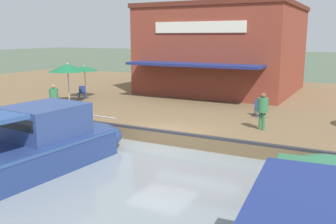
{
  "coord_description": "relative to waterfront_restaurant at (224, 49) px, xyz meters",
  "views": [
    {
      "loc": [
        13.45,
        7.34,
        4.6
      ],
      "look_at": [
        -1.0,
        -0.3,
        1.3
      ],
      "focal_mm": 40.0,
      "sensor_mm": 36.0,
      "label": 1
    }
  ],
  "objects": [
    {
      "name": "ground_plane",
      "position": [
        13.46,
        2.16,
        -3.71
      ],
      "size": [
        220.0,
        220.0,
        0.0
      ],
      "primitive_type": "plane",
      "color": "#4C5B47"
    },
    {
      "name": "quay_deck",
      "position": [
        2.46,
        2.16,
        -3.41
      ],
      "size": [
        22.0,
        56.0,
        0.6
      ],
      "primitive_type": "cube",
      "color": "brown",
      "rests_on": "ground"
    },
    {
      "name": "quay_edge_fender",
      "position": [
        13.36,
        2.16,
        -3.06
      ],
      "size": [
        0.2,
        50.4,
        0.1
      ],
      "primitive_type": "cube",
      "color": "#2D2D33",
      "rests_on": "quay_deck"
    },
    {
      "name": "waterfront_restaurant",
      "position": [
        0.0,
        0.0,
        0.0
      ],
      "size": [
        11.6,
        10.43,
        6.21
      ],
      "color": "brown",
      "rests_on": "quay_deck"
    },
    {
      "name": "patio_umbrella_mid_patio_right",
      "position": [
        7.71,
        -6.86,
        -1.16
      ],
      "size": [
        1.75,
        1.75,
        2.16
      ],
      "color": "#B7B7B7",
      "rests_on": "quay_deck"
    },
    {
      "name": "patio_umbrella_by_entrance",
      "position": [
        10.03,
        -6.17,
        -0.92
      ],
      "size": [
        2.27,
        2.27,
        2.47
      ],
      "color": "#B7B7B7",
      "rests_on": "quay_deck"
    },
    {
      "name": "cafe_chair_mid_patio",
      "position": [
        8.24,
        -6.71,
        -2.63
      ],
      "size": [
        0.59,
        0.59,
        0.85
      ],
      "color": "navy",
      "rests_on": "quay_deck"
    },
    {
      "name": "cafe_chair_back_row_seat",
      "position": [
        8.25,
        4.9,
        -2.63
      ],
      "size": [
        0.59,
        0.59,
        0.85
      ],
      "color": "navy",
      "rests_on": "quay_deck"
    },
    {
      "name": "person_mid_patio",
      "position": [
        10.96,
        5.7,
        -2.09
      ],
      "size": [
        0.46,
        0.46,
        1.63
      ],
      "color": "#337547",
      "rests_on": "quay_deck"
    },
    {
      "name": "person_at_quay_edge",
      "position": [
        12.78,
        -4.66,
        -2.12
      ],
      "size": [
        0.45,
        0.45,
        1.59
      ],
      "color": "orange",
      "rests_on": "quay_deck"
    },
    {
      "name": "motorboat_second_along",
      "position": [
        18.53,
        9.11,
        -3.05
      ],
      "size": [
        9.45,
        3.7,
        2.17
      ],
      "color": "#287047",
      "rests_on": "river_water"
    },
    {
      "name": "motorboat_far_downstream",
      "position": [
        17.93,
        -0.41,
        -2.86
      ],
      "size": [
        8.36,
        3.25,
        2.22
      ],
      "color": "navy",
      "rests_on": "river_water"
    },
    {
      "name": "tree_behind_restaurant",
      "position": [
        -3.99,
        0.76,
        1.9
      ],
      "size": [
        3.94,
        3.76,
        7.0
      ],
      "color": "brown",
      "rests_on": "quay_deck"
    }
  ]
}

